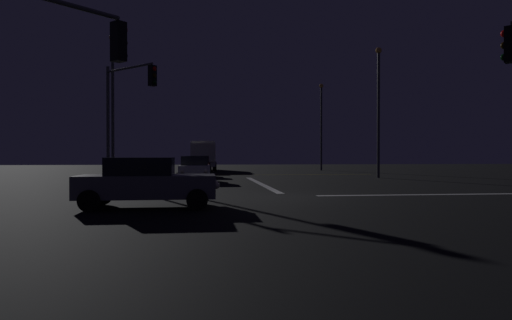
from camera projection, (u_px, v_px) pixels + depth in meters
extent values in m
cube|color=black|center=(286.00, 197.00, 18.53)|extent=(120.00, 120.00, 0.10)
cube|color=white|center=(260.00, 184.00, 26.61)|extent=(0.35, 13.93, 0.01)
cube|color=yellow|center=(243.00, 175.00, 38.13)|extent=(22.00, 0.15, 0.01)
cube|color=white|center=(479.00, 194.00, 19.49)|extent=(13.93, 0.40, 0.01)
cube|color=silver|center=(195.00, 171.00, 28.27)|extent=(1.80, 4.20, 0.70)
cube|color=black|center=(195.00, 161.00, 28.46)|extent=(1.60, 2.00, 0.55)
cylinder|color=black|center=(210.00, 178.00, 26.84)|extent=(0.22, 0.64, 0.64)
cylinder|color=black|center=(178.00, 178.00, 26.63)|extent=(0.22, 0.64, 0.64)
cylinder|color=black|center=(209.00, 175.00, 29.91)|extent=(0.22, 0.64, 0.64)
cylinder|color=black|center=(181.00, 176.00, 29.70)|extent=(0.22, 0.64, 0.64)
sphere|color=#F9EFC6|center=(206.00, 171.00, 26.24)|extent=(0.22, 0.22, 0.22)
sphere|color=#F9EFC6|center=(182.00, 171.00, 26.08)|extent=(0.22, 0.22, 0.22)
cube|color=maroon|center=(196.00, 168.00, 34.94)|extent=(1.80, 4.20, 0.70)
cube|color=black|center=(197.00, 160.00, 35.13)|extent=(1.60, 2.00, 0.55)
cylinder|color=black|center=(209.00, 173.00, 33.51)|extent=(0.22, 0.64, 0.64)
cylinder|color=black|center=(184.00, 173.00, 33.30)|extent=(0.22, 0.64, 0.64)
cylinder|color=black|center=(208.00, 172.00, 36.59)|extent=(0.22, 0.64, 0.64)
cylinder|color=black|center=(185.00, 172.00, 36.38)|extent=(0.22, 0.64, 0.64)
sphere|color=#F9EFC6|center=(205.00, 168.00, 32.91)|extent=(0.22, 0.22, 0.22)
sphere|color=#F9EFC6|center=(187.00, 168.00, 32.76)|extent=(0.22, 0.22, 0.22)
cube|color=black|center=(200.00, 166.00, 41.19)|extent=(1.80, 4.20, 0.70)
cube|color=black|center=(200.00, 159.00, 41.38)|extent=(1.60, 2.00, 0.55)
cylinder|color=black|center=(210.00, 170.00, 39.76)|extent=(0.22, 0.64, 0.64)
cylinder|color=black|center=(189.00, 170.00, 39.55)|extent=(0.22, 0.64, 0.64)
cylinder|color=black|center=(210.00, 169.00, 42.84)|extent=(0.22, 0.64, 0.64)
cylinder|color=black|center=(190.00, 169.00, 42.63)|extent=(0.22, 0.64, 0.64)
sphere|color=#F9EFC6|center=(207.00, 166.00, 39.16)|extent=(0.22, 0.22, 0.22)
sphere|color=#F9EFC6|center=(192.00, 166.00, 39.01)|extent=(0.22, 0.22, 0.22)
cube|color=beige|center=(203.00, 155.00, 45.71)|extent=(2.40, 2.20, 2.30)
cube|color=silver|center=(203.00, 154.00, 50.18)|extent=(2.40, 5.00, 2.60)
cylinder|color=black|center=(215.00, 167.00, 46.46)|extent=(0.28, 0.96, 0.96)
cylinder|color=black|center=(191.00, 167.00, 46.18)|extent=(0.28, 0.96, 0.96)
cylinder|color=black|center=(214.00, 165.00, 51.12)|extent=(0.28, 0.96, 0.96)
cylinder|color=black|center=(192.00, 165.00, 50.85)|extent=(0.28, 0.96, 0.96)
sphere|color=#F9EFC6|center=(212.00, 161.00, 44.67)|extent=(0.26, 0.26, 0.26)
sphere|color=#F9EFC6|center=(194.00, 161.00, 44.47)|extent=(0.26, 0.26, 0.26)
cube|color=slate|center=(147.00, 186.00, 14.48)|extent=(4.20, 1.80, 0.70)
cube|color=black|center=(141.00, 166.00, 14.45)|extent=(2.00, 1.60, 0.55)
cylinder|color=black|center=(198.00, 195.00, 15.56)|extent=(0.64, 0.22, 0.64)
cylinder|color=black|center=(197.00, 200.00, 13.77)|extent=(0.64, 0.22, 0.64)
cylinder|color=black|center=(102.00, 195.00, 15.20)|extent=(0.64, 0.22, 0.64)
cylinder|color=black|center=(89.00, 201.00, 13.41)|extent=(0.64, 0.22, 0.64)
sphere|color=#F9EFC6|center=(215.00, 183.00, 15.37)|extent=(0.22, 0.22, 0.22)
sphere|color=#F9EFC6|center=(216.00, 185.00, 14.08)|extent=(0.22, 0.22, 0.22)
cylinder|color=#4C4C51|center=(108.00, 125.00, 25.98)|extent=(0.18, 0.18, 6.59)
cylinder|color=#4C4C51|center=(129.00, 68.00, 24.75)|extent=(2.81, 2.81, 0.12)
cube|color=black|center=(152.00, 76.00, 23.56)|extent=(0.46, 0.46, 1.05)
sphere|color=red|center=(154.00, 69.00, 23.46)|extent=(0.22, 0.22, 0.22)
sphere|color=black|center=(154.00, 75.00, 23.47)|extent=(0.22, 0.22, 0.22)
sphere|color=black|center=(154.00, 82.00, 23.47)|extent=(0.22, 0.22, 0.22)
cube|color=black|center=(511.00, 45.00, 13.54)|extent=(0.46, 0.46, 1.05)
sphere|color=red|center=(505.00, 34.00, 13.64)|extent=(0.22, 0.22, 0.22)
sphere|color=black|center=(505.00, 45.00, 13.64)|extent=(0.22, 0.22, 0.22)
sphere|color=black|center=(504.00, 57.00, 13.64)|extent=(0.22, 0.22, 0.22)
cube|color=black|center=(119.00, 42.00, 12.35)|extent=(0.46, 0.46, 1.05)
sphere|color=red|center=(124.00, 30.00, 12.47)|extent=(0.22, 0.22, 0.22)
sphere|color=black|center=(124.00, 43.00, 12.47)|extent=(0.22, 0.22, 0.22)
sphere|color=black|center=(124.00, 56.00, 12.48)|extent=(0.22, 0.22, 0.22)
cylinder|color=#424247|center=(379.00, 116.00, 33.20)|extent=(0.20, 0.20, 8.93)
sphere|color=#F9AD47|center=(379.00, 50.00, 33.15)|extent=(0.44, 0.44, 0.44)
cylinder|color=#424247|center=(321.00, 129.00, 49.09)|extent=(0.20, 0.20, 8.76)
sphere|color=#F9AD47|center=(321.00, 86.00, 49.04)|extent=(0.44, 0.44, 0.44)
cylinder|color=#424247|center=(113.00, 110.00, 31.05)|extent=(0.20, 0.20, 9.30)
sphere|color=#F9AD47|center=(113.00, 38.00, 30.99)|extent=(0.44, 0.44, 0.44)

